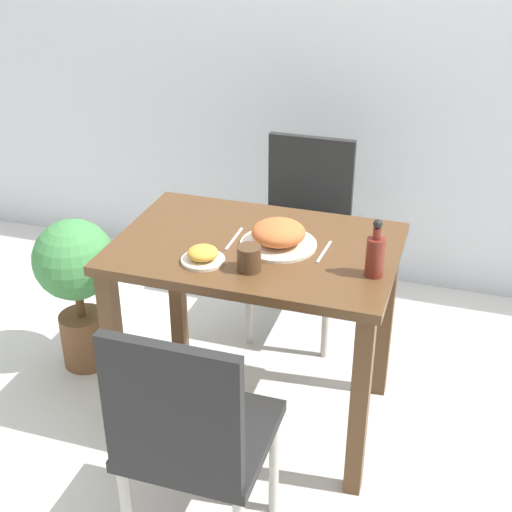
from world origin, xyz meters
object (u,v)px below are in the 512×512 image
at_px(food_plate, 278,235).
at_px(potted_plant_left, 76,276).
at_px(drink_cup, 249,258).
at_px(side_plate, 203,255).
at_px(chair_near, 190,435).
at_px(chair_far, 303,226).
at_px(sauce_bottle, 375,254).

xyz_separation_m(food_plate, potted_plant_left, (-0.91, 0.08, -0.37)).
bearing_deg(drink_cup, side_plate, 178.24).
bearing_deg(potted_plant_left, chair_near, -43.64).
relative_size(food_plate, potted_plant_left, 0.39).
relative_size(chair_far, sauce_bottle, 4.45).
relative_size(chair_near, potted_plant_left, 1.30).
distance_m(chair_near, drink_cup, 0.62).
height_order(side_plate, drink_cup, drink_cup).
relative_size(food_plate, sauce_bottle, 1.35).
height_order(chair_near, potted_plant_left, chair_near).
bearing_deg(sauce_bottle, chair_far, 118.19).
xyz_separation_m(chair_near, side_plate, (-0.16, 0.55, 0.28)).
relative_size(chair_near, side_plate, 5.99).
distance_m(food_plate, potted_plant_left, 0.99).
bearing_deg(sauce_bottle, food_plate, 163.15).
bearing_deg(side_plate, food_plate, 42.22).
relative_size(chair_near, chair_far, 1.00).
bearing_deg(chair_far, food_plate, -83.47).
height_order(drink_cup, sauce_bottle, sauce_bottle).
bearing_deg(food_plate, chair_far, 96.53).
bearing_deg(drink_cup, chair_far, 92.29).
bearing_deg(chair_near, food_plate, -93.76).
xyz_separation_m(chair_near, sauce_bottle, (0.41, 0.63, 0.34)).
distance_m(chair_near, potted_plant_left, 1.19).
bearing_deg(chair_near, chair_far, -88.69).
bearing_deg(chair_far, potted_plant_left, -142.85).
height_order(side_plate, sauce_bottle, sauce_bottle).
height_order(drink_cup, potted_plant_left, drink_cup).
relative_size(drink_cup, sauce_bottle, 0.43).
bearing_deg(chair_far, side_plate, -98.24).
height_order(chair_near, side_plate, chair_near).
relative_size(chair_near, food_plate, 3.30).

